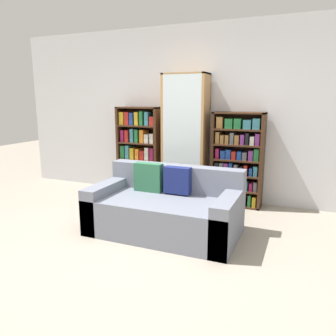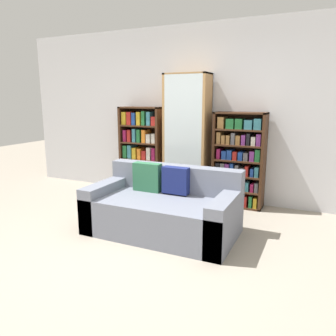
{
  "view_description": "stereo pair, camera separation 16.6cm",
  "coord_description": "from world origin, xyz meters",
  "px_view_note": "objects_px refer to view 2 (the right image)",
  "views": [
    {
      "loc": [
        1.61,
        -2.74,
        1.58
      ],
      "look_at": [
        -0.1,
        1.35,
        0.64
      ],
      "focal_mm": 35.0,
      "sensor_mm": 36.0,
      "label": 1
    },
    {
      "loc": [
        1.76,
        -2.67,
        1.58
      ],
      "look_at": [
        -0.1,
        1.35,
        0.64
      ],
      "focal_mm": 35.0,
      "sensor_mm": 36.0,
      "label": 2
    }
  ],
  "objects_px": {
    "wine_bottle": "(221,202)",
    "display_cabinet": "(187,138)",
    "couch": "(163,209)",
    "bookshelf_left": "(142,152)",
    "bookshelf_right": "(239,161)"
  },
  "relations": [
    {
      "from": "wine_bottle",
      "to": "couch",
      "type": "bearing_deg",
      "value": -114.57
    },
    {
      "from": "wine_bottle",
      "to": "display_cabinet",
      "type": "bearing_deg",
      "value": 151.11
    },
    {
      "from": "couch",
      "to": "wine_bottle",
      "type": "bearing_deg",
      "value": 65.43
    },
    {
      "from": "couch",
      "to": "display_cabinet",
      "type": "distance_m",
      "value": 1.54
    },
    {
      "from": "bookshelf_left",
      "to": "display_cabinet",
      "type": "height_order",
      "value": "display_cabinet"
    },
    {
      "from": "bookshelf_left",
      "to": "wine_bottle",
      "type": "distance_m",
      "value": 1.65
    },
    {
      "from": "display_cabinet",
      "to": "couch",
      "type": "bearing_deg",
      "value": -79.96
    },
    {
      "from": "couch",
      "to": "bookshelf_left",
      "type": "distance_m",
      "value": 1.78
    },
    {
      "from": "couch",
      "to": "bookshelf_right",
      "type": "xyz_separation_m",
      "value": [
        0.58,
        1.37,
        0.41
      ]
    },
    {
      "from": "bookshelf_left",
      "to": "wine_bottle",
      "type": "bearing_deg",
      "value": -14.72
    },
    {
      "from": "bookshelf_left",
      "to": "bookshelf_right",
      "type": "xyz_separation_m",
      "value": [
        1.63,
        0.0,
        -0.02
      ]
    },
    {
      "from": "couch",
      "to": "bookshelf_right",
      "type": "distance_m",
      "value": 1.54
    },
    {
      "from": "couch",
      "to": "bookshelf_left",
      "type": "bearing_deg",
      "value": 127.62
    },
    {
      "from": "bookshelf_left",
      "to": "bookshelf_right",
      "type": "bearing_deg",
      "value": 0.0
    },
    {
      "from": "display_cabinet",
      "to": "bookshelf_right",
      "type": "bearing_deg",
      "value": 1.13
    }
  ]
}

